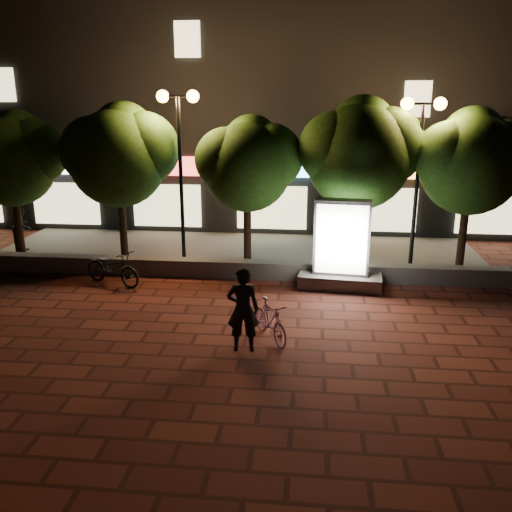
# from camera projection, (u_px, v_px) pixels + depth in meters

# --- Properties ---
(ground) EXTENTS (80.00, 80.00, 0.00)m
(ground) POSITION_uv_depth(u_px,v_px,m) (197.00, 334.00, 11.92)
(ground) COLOR #5A251C
(ground) RESTS_ON ground
(retaining_wall) EXTENTS (16.00, 0.45, 0.50)m
(retaining_wall) POSITION_uv_depth(u_px,v_px,m) (225.00, 269.00, 15.67)
(retaining_wall) COLOR slate
(retaining_wall) RESTS_ON ground
(sidewalk) EXTENTS (16.00, 5.00, 0.08)m
(sidewalk) POSITION_uv_depth(u_px,v_px,m) (237.00, 252.00, 18.11)
(sidewalk) COLOR slate
(sidewalk) RESTS_ON ground
(building_block) EXTENTS (28.00, 8.12, 11.30)m
(building_block) POSITION_uv_depth(u_px,v_px,m) (256.00, 99.00, 22.91)
(building_block) COLOR black
(building_block) RESTS_ON ground
(tree_far_left) EXTENTS (3.36, 2.80, 4.63)m
(tree_far_left) POSITION_uv_depth(u_px,v_px,m) (13.00, 156.00, 16.89)
(tree_far_left) COLOR black
(tree_far_left) RESTS_ON sidewalk
(tree_left) EXTENTS (3.60, 3.00, 4.89)m
(tree_left) POSITION_uv_depth(u_px,v_px,m) (120.00, 152.00, 16.50)
(tree_left) COLOR black
(tree_left) RESTS_ON sidewalk
(tree_mid) EXTENTS (3.24, 2.70, 4.50)m
(tree_mid) POSITION_uv_depth(u_px,v_px,m) (249.00, 161.00, 16.17)
(tree_mid) COLOR black
(tree_mid) RESTS_ON sidewalk
(tree_right) EXTENTS (3.72, 3.10, 5.07)m
(tree_right) POSITION_uv_depth(u_px,v_px,m) (361.00, 150.00, 15.75)
(tree_right) COLOR black
(tree_right) RESTS_ON sidewalk
(tree_far_right) EXTENTS (3.48, 2.90, 4.76)m
(tree_far_right) POSITION_uv_depth(u_px,v_px,m) (472.00, 158.00, 15.50)
(tree_far_right) COLOR black
(tree_far_right) RESTS_ON sidewalk
(street_lamp_left) EXTENTS (1.26, 0.36, 5.18)m
(street_lamp_left) POSITION_uv_depth(u_px,v_px,m) (179.00, 133.00, 15.89)
(street_lamp_left) COLOR black
(street_lamp_left) RESTS_ON sidewalk
(street_lamp_right) EXTENTS (1.26, 0.36, 4.98)m
(street_lamp_right) POSITION_uv_depth(u_px,v_px,m) (421.00, 140.00, 15.25)
(street_lamp_right) COLOR black
(street_lamp_right) RESTS_ON sidewalk
(ad_kiosk) EXTENTS (2.35, 1.35, 2.44)m
(ad_kiosk) POSITION_uv_depth(u_px,v_px,m) (341.00, 252.00, 14.66)
(ad_kiosk) COLOR slate
(ad_kiosk) RESTS_ON ground
(scooter_pink) EXTENTS (1.13, 1.52, 0.91)m
(scooter_pink) POSITION_uv_depth(u_px,v_px,m) (270.00, 320.00, 11.49)
(scooter_pink) COLOR #C989B2
(scooter_pink) RESTS_ON ground
(rider) EXTENTS (0.70, 0.50, 1.81)m
(rider) POSITION_uv_depth(u_px,v_px,m) (243.00, 309.00, 10.91)
(rider) COLOR black
(rider) RESTS_ON ground
(scooter_parked) EXTENTS (1.99, 1.35, 0.99)m
(scooter_parked) POSITION_uv_depth(u_px,v_px,m) (113.00, 268.00, 14.94)
(scooter_parked) COLOR black
(scooter_parked) RESTS_ON ground
(pedestrian) EXTENTS (0.80, 0.95, 1.73)m
(pedestrian) POSITION_uv_depth(u_px,v_px,m) (22.00, 227.00, 17.77)
(pedestrian) COLOR black
(pedestrian) RESTS_ON sidewalk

